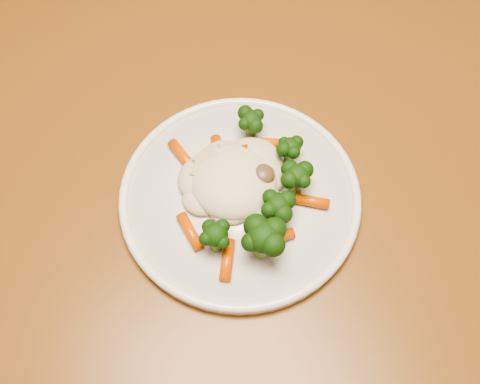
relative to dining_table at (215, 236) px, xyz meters
The scene contains 3 objects.
dining_table is the anchor object (origin of this frame).
plate 0.10m from the dining_table, 23.72° to the right, with size 0.26×0.26×0.01m, color white.
meal 0.13m from the dining_table, 27.60° to the right, with size 0.16×0.19×0.05m.
Camera 1 is at (0.17, -0.37, 1.34)m, focal length 45.00 mm.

